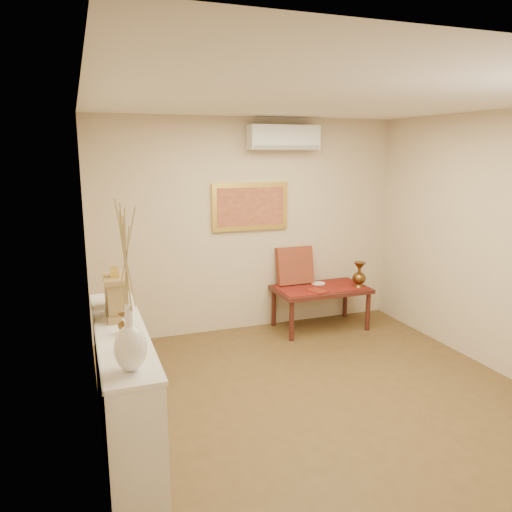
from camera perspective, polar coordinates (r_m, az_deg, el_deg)
name	(u,v)px	position (r m, az deg, el deg)	size (l,w,h in m)	color
floor	(331,405)	(4.83, 8.52, -16.54)	(4.50, 4.50, 0.00)	brown
ceiling	(341,99)	(4.27, 9.69, 17.26)	(4.50, 4.50, 0.00)	silver
wall_back	(250,226)	(6.38, -0.74, 3.47)	(4.00, 0.02, 2.70)	beige
wall_left	(92,283)	(3.83, -18.21, -2.94)	(0.02, 4.50, 2.70)	beige
white_vase	(127,288)	(3.03, -14.51, -3.53)	(0.20, 0.20, 1.05)	white
candlestick	(127,334)	(3.48, -14.55, -8.59)	(0.11, 0.11, 0.23)	silver
brass_urn_small	(124,320)	(3.80, -14.89, -7.13)	(0.09, 0.09, 0.20)	brown
table_cloth	(321,287)	(6.54, 7.42, -3.55)	(1.14, 0.59, 0.01)	maroon
brass_urn_tall	(359,272)	(6.58, 11.73, -1.77)	(0.18, 0.18, 0.40)	brown
plate	(318,283)	(6.69, 7.13, -3.11)	(0.18, 0.18, 0.01)	white
menu	(317,291)	(6.34, 7.01, -3.96)	(0.18, 0.25, 0.01)	maroon
cushion	(295,265)	(6.60, 4.46, -1.09)	(0.50, 0.10, 0.50)	maroon
display_ledge	(123,388)	(4.13, -14.91, -14.35)	(0.37, 2.02, 0.98)	white
mantel_clock	(116,296)	(4.14, -15.69, -4.45)	(0.17, 0.36, 0.41)	#9D8350
wooden_chest	(114,292)	(4.46, -15.90, -3.99)	(0.16, 0.21, 0.24)	#9D8350
low_table	(321,292)	(6.56, 7.40, -4.13)	(1.20, 0.70, 0.55)	#461A15
painting	(250,207)	(6.32, -0.66, 5.67)	(1.00, 0.06, 0.60)	gold
ac_unit	(283,138)	(6.33, 3.15, 13.36)	(0.90, 0.25, 0.30)	silver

